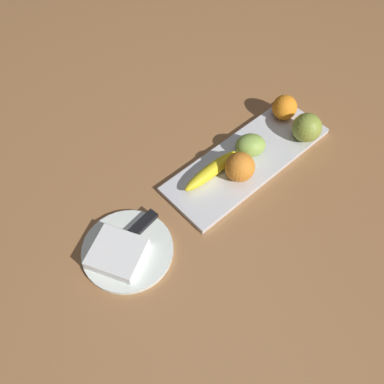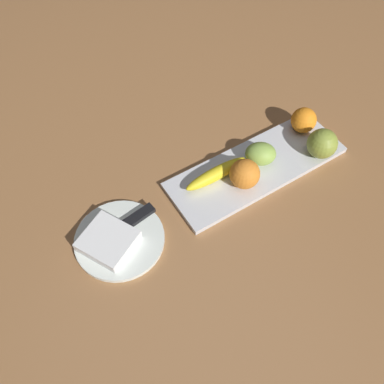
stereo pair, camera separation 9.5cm
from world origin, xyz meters
name	(u,v)px [view 1 (the left image)]	position (x,y,z in m)	size (l,w,h in m)	color
ground_plane	(259,157)	(0.00, 0.00, 0.00)	(2.40, 2.40, 0.00)	#9B683D
fruit_tray	(248,159)	(0.03, -0.01, 0.01)	(0.46, 0.16, 0.01)	silver
apple	(307,128)	(-0.13, 0.04, 0.05)	(0.08, 0.08, 0.08)	olive
banana	(211,171)	(0.14, -0.04, 0.03)	(0.17, 0.03, 0.03)	yellow
orange_near_apple	(285,107)	(-0.14, -0.05, 0.05)	(0.07, 0.07, 0.07)	orange
orange_near_banana	(240,167)	(0.09, 0.01, 0.05)	(0.07, 0.07, 0.07)	orange
grape_bunch	(250,145)	(0.02, -0.02, 0.04)	(0.08, 0.06, 0.05)	#91B84D
dinner_plate	(128,250)	(0.41, -0.01, 0.01)	(0.20, 0.20, 0.01)	white
folded_napkin	(117,253)	(0.44, -0.01, 0.02)	(0.10, 0.11, 0.03)	white
knife	(136,230)	(0.37, -0.03, 0.02)	(0.18, 0.05, 0.01)	silver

